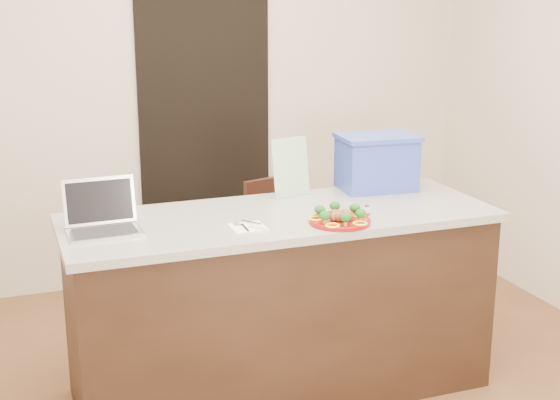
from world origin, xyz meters
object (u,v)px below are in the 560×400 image
object	(u,v)px
laptop	(102,217)
blue_box	(377,162)
island	(281,303)
yogurt_bottle	(367,213)
napkin	(248,227)
plate	(340,221)
chair	(277,241)

from	to	relation	value
laptop	blue_box	size ratio (longest dim) A/B	0.76
island	yogurt_bottle	size ratio (longest dim) A/B	32.27
island	blue_box	size ratio (longest dim) A/B	4.88
yogurt_bottle	blue_box	xyz separation A→B (m)	(0.29, 0.48, 0.12)
napkin	laptop	size ratio (longest dim) A/B	0.47
island	plate	distance (m)	0.56
blue_box	chair	xyz separation A→B (m)	(-0.36, 0.56, -0.58)
plate	chair	distance (m)	1.16
island	yogurt_bottle	world-z (taller)	yogurt_bottle
plate	napkin	world-z (taller)	plate
yogurt_bottle	laptop	size ratio (longest dim) A/B	0.20
yogurt_bottle	blue_box	world-z (taller)	blue_box
blue_box	yogurt_bottle	bearing A→B (deg)	-117.25
island	chair	xyz separation A→B (m)	(0.29, 0.83, 0.03)
plate	blue_box	bearing A→B (deg)	48.96
yogurt_bottle	chair	bearing A→B (deg)	93.54
yogurt_bottle	chair	size ratio (longest dim) A/B	0.07
yogurt_bottle	blue_box	bearing A→B (deg)	58.52
laptop	chair	distance (m)	1.46
laptop	blue_box	world-z (taller)	blue_box
chair	laptop	bearing A→B (deg)	-161.22
laptop	island	bearing A→B (deg)	-3.44
yogurt_bottle	blue_box	distance (m)	0.57
napkin	blue_box	size ratio (longest dim) A/B	0.36
chair	plate	bearing A→B (deg)	-111.63
laptop	chair	world-z (taller)	laptop
plate	laptop	size ratio (longest dim) A/B	0.87
island	blue_box	world-z (taller)	blue_box
blue_box	laptop	bearing A→B (deg)	-166.46
island	laptop	size ratio (longest dim) A/B	6.39
laptop	napkin	bearing A→B (deg)	-18.89
napkin	blue_box	distance (m)	0.97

